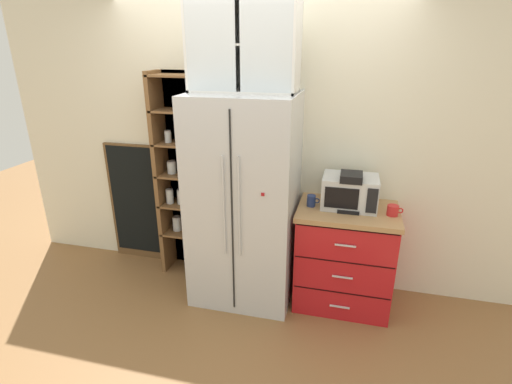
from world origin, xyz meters
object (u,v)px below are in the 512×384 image
(coffee_maker, at_px, (350,191))
(bottle_amber, at_px, (350,192))
(refrigerator, at_px, (245,201))
(mug_navy, at_px, (311,201))
(mug_red, at_px, (393,210))
(chalkboard_menu, at_px, (137,203))
(microwave, at_px, (350,192))

(coffee_maker, distance_m, bottle_amber, 0.03)
(bottle_amber, bearing_deg, refrigerator, -173.65)
(mug_navy, bearing_deg, mug_red, -2.63)
(bottle_amber, bearing_deg, chalkboard_menu, 173.68)
(microwave, bearing_deg, refrigerator, -172.45)
(refrigerator, bearing_deg, coffee_maker, 4.77)
(mug_navy, bearing_deg, microwave, 12.60)
(refrigerator, distance_m, mug_navy, 0.56)
(refrigerator, relative_size, coffee_maker, 5.79)
(mug_navy, bearing_deg, coffee_maker, 4.74)
(microwave, bearing_deg, mug_navy, -167.40)
(mug_red, height_order, bottle_amber, bottle_amber)
(refrigerator, xyz_separation_m, mug_red, (1.20, 0.02, 0.03))
(coffee_maker, bearing_deg, mug_navy, -175.26)
(coffee_maker, bearing_deg, refrigerator, -175.23)
(microwave, bearing_deg, coffee_maker, -88.36)
(mug_navy, xyz_separation_m, bottle_amber, (0.30, 0.05, 0.09))
(refrigerator, bearing_deg, bottle_amber, 6.35)
(microwave, relative_size, mug_red, 3.57)
(coffee_maker, height_order, chalkboard_menu, chalkboard_menu)
(refrigerator, distance_m, chalkboard_menu, 1.31)
(chalkboard_menu, bearing_deg, bottle_amber, -6.32)
(microwave, relative_size, bottle_amber, 1.47)
(microwave, relative_size, mug_navy, 4.16)
(chalkboard_menu, bearing_deg, microwave, -5.83)
(microwave, bearing_deg, bottle_amber, -86.19)
(mug_navy, relative_size, chalkboard_menu, 0.09)
(microwave, xyz_separation_m, bottle_amber, (0.00, -0.02, 0.00))
(microwave, xyz_separation_m, mug_navy, (-0.30, -0.07, -0.08))
(refrigerator, height_order, mug_navy, refrigerator)
(mug_red, bearing_deg, refrigerator, -179.16)
(microwave, height_order, coffee_maker, coffee_maker)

